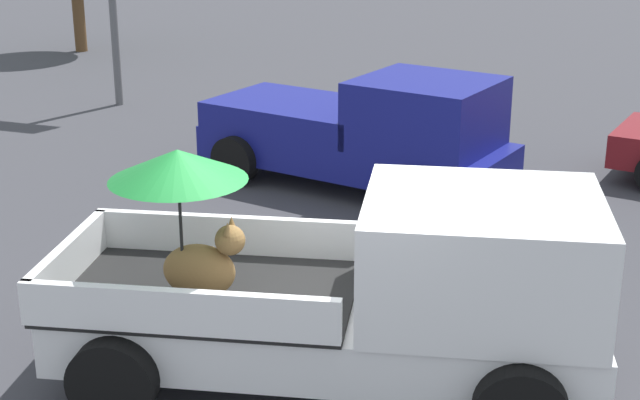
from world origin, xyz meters
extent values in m
plane|color=#38383D|center=(0.00, 0.00, 0.00)|extent=(80.00, 80.00, 0.00)
cylinder|color=black|center=(1.52, 1.31, 0.40)|extent=(0.84, 0.43, 0.80)
cylinder|color=black|center=(-1.91, 0.62, 0.40)|extent=(0.84, 0.43, 0.80)
cylinder|color=black|center=(-1.52, -1.31, 0.40)|extent=(0.84, 0.43, 0.80)
cube|color=white|center=(0.00, 0.00, 0.57)|extent=(5.26, 2.75, 0.50)
cube|color=white|center=(1.37, 0.28, 1.36)|extent=(2.43, 2.24, 1.08)
cube|color=#4C606B|center=(2.35, 0.47, 1.56)|extent=(0.40, 1.70, 0.64)
cube|color=black|center=(-1.13, -0.23, 0.85)|extent=(3.11, 2.36, 0.06)
cube|color=white|center=(-1.31, 0.67, 1.08)|extent=(2.76, 0.65, 0.40)
cube|color=white|center=(-0.95, -1.13, 1.08)|extent=(2.76, 0.65, 0.40)
cube|color=white|center=(-2.45, -0.49, 1.08)|extent=(0.46, 1.82, 0.40)
ellipsoid|color=olive|center=(-1.10, -0.40, 1.14)|extent=(0.73, 0.45, 0.52)
sphere|color=olive|center=(-0.81, -0.35, 1.46)|extent=(0.33, 0.33, 0.28)
cone|color=olive|center=(-0.82, -0.27, 1.60)|extent=(0.11, 0.11, 0.12)
cone|color=olive|center=(-0.79, -0.42, 1.60)|extent=(0.11, 0.11, 0.12)
cylinder|color=black|center=(-1.23, -0.48, 1.47)|extent=(0.04, 0.04, 1.19)
cone|color=#19722D|center=(-1.23, -0.48, 2.17)|extent=(1.47, 1.47, 0.28)
cylinder|color=black|center=(0.22, 6.38, 0.38)|extent=(0.80, 0.43, 0.76)
cylinder|color=black|center=(-0.21, 4.53, 0.38)|extent=(0.80, 0.43, 0.76)
cylinder|color=black|center=(-2.89, 7.11, 0.38)|extent=(0.80, 0.43, 0.76)
cylinder|color=black|center=(-3.33, 5.26, 0.38)|extent=(0.80, 0.43, 0.76)
cube|color=navy|center=(-1.55, 5.82, 0.55)|extent=(5.09, 2.85, 0.50)
cube|color=navy|center=(-0.38, 5.54, 1.30)|extent=(2.26, 2.19, 1.00)
cube|color=navy|center=(-2.52, 6.05, 1.00)|extent=(3.04, 2.37, 0.40)
cylinder|color=#59595B|center=(-7.84, 9.36, 1.88)|extent=(0.16, 0.16, 3.75)
cylinder|color=brown|center=(-12.12, 14.55, 1.16)|extent=(0.32, 0.32, 2.32)
camera|label=1|loc=(2.61, -7.58, 4.60)|focal=53.07mm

